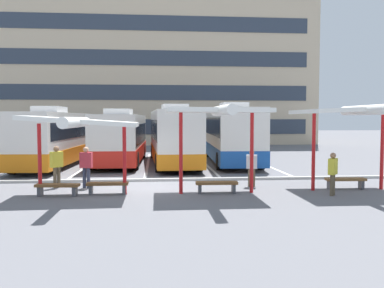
{
  "coord_description": "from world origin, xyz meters",
  "views": [
    {
      "loc": [
        0.52,
        -17.13,
        2.85
      ],
      "look_at": [
        2.35,
        3.55,
        1.57
      ],
      "focal_mm": 38.37,
      "sensor_mm": 36.0,
      "label": 1
    }
  ],
  "objects_px": {
    "coach_bus_2": "(173,137)",
    "waiting_shelter_1": "(81,123)",
    "waiting_passenger_2": "(86,164)",
    "waiting_shelter_3": "(352,112)",
    "waiting_passenger_3": "(333,171)",
    "bench_2": "(57,187)",
    "coach_bus_1": "(121,139)",
    "waiting_shelter_2": "(218,113)",
    "bench_5": "(346,181)",
    "coach_bus_3": "(230,135)",
    "coach_bus_0": "(58,139)",
    "bench_3": "(108,185)",
    "bench_4": "(217,185)",
    "waiting_passenger_0": "(252,166)",
    "waiting_passenger_1": "(57,163)"
  },
  "relations": [
    {
      "from": "coach_bus_2",
      "to": "waiting_shelter_1",
      "type": "xyz_separation_m",
      "value": [
        -3.79,
        -10.56,
        0.98
      ]
    },
    {
      "from": "waiting_passenger_2",
      "to": "waiting_shelter_3",
      "type": "bearing_deg",
      "value": -8.64
    },
    {
      "from": "coach_bus_2",
      "to": "waiting_passenger_3",
      "type": "xyz_separation_m",
      "value": [
        5.46,
        -11.23,
        -0.8
      ]
    },
    {
      "from": "waiting_shelter_1",
      "to": "bench_2",
      "type": "relative_size",
      "value": 2.77
    },
    {
      "from": "coach_bus_1",
      "to": "waiting_shelter_2",
      "type": "distance_m",
      "value": 12.31
    },
    {
      "from": "bench_5",
      "to": "waiting_passenger_2",
      "type": "distance_m",
      "value": 10.6
    },
    {
      "from": "coach_bus_3",
      "to": "waiting_shelter_2",
      "type": "relative_size",
      "value": 2.39
    },
    {
      "from": "coach_bus_0",
      "to": "bench_3",
      "type": "bearing_deg",
      "value": -67.76
    },
    {
      "from": "coach_bus_3",
      "to": "waiting_passenger_2",
      "type": "xyz_separation_m",
      "value": [
        -7.7,
        -9.34,
        -0.79
      ]
    },
    {
      "from": "coach_bus_2",
      "to": "bench_4",
      "type": "distance_m",
      "value": 10.56
    },
    {
      "from": "coach_bus_3",
      "to": "waiting_passenger_3",
      "type": "xyz_separation_m",
      "value": [
        1.68,
        -11.81,
        -0.86
      ]
    },
    {
      "from": "waiting_passenger_2",
      "to": "coach_bus_0",
      "type": "bearing_deg",
      "value": 109.79
    },
    {
      "from": "bench_2",
      "to": "waiting_shelter_3",
      "type": "height_order",
      "value": "waiting_shelter_3"
    },
    {
      "from": "waiting_shelter_1",
      "to": "waiting_passenger_3",
      "type": "xyz_separation_m",
      "value": [
        9.25,
        -0.67,
        -1.77
      ]
    },
    {
      "from": "bench_5",
      "to": "bench_2",
      "type": "bearing_deg",
      "value": -177.41
    },
    {
      "from": "waiting_shelter_1",
      "to": "bench_3",
      "type": "bearing_deg",
      "value": 21.12
    },
    {
      "from": "coach_bus_1",
      "to": "waiting_shelter_3",
      "type": "xyz_separation_m",
      "value": [
        9.86,
        -11.09,
        1.55
      ]
    },
    {
      "from": "bench_4",
      "to": "bench_5",
      "type": "bearing_deg",
      "value": 5.11
    },
    {
      "from": "coach_bus_1",
      "to": "waiting_passenger_3",
      "type": "xyz_separation_m",
      "value": [
        8.72,
        -11.96,
        -0.65
      ]
    },
    {
      "from": "waiting_shelter_3",
      "to": "waiting_passenger_3",
      "type": "distance_m",
      "value": 2.62
    },
    {
      "from": "bench_2",
      "to": "waiting_passenger_0",
      "type": "bearing_deg",
      "value": 10.63
    },
    {
      "from": "waiting_shelter_1",
      "to": "bench_2",
      "type": "distance_m",
      "value": 2.52
    },
    {
      "from": "waiting_passenger_2",
      "to": "waiting_shelter_2",
      "type": "bearing_deg",
      "value": -19.77
    },
    {
      "from": "coach_bus_0",
      "to": "waiting_shelter_3",
      "type": "height_order",
      "value": "coach_bus_0"
    },
    {
      "from": "bench_2",
      "to": "bench_3",
      "type": "relative_size",
      "value": 1.05
    },
    {
      "from": "coach_bus_2",
      "to": "waiting_shelter_1",
      "type": "relative_size",
      "value": 2.53
    },
    {
      "from": "coach_bus_2",
      "to": "waiting_shelter_1",
      "type": "distance_m",
      "value": 11.26
    },
    {
      "from": "waiting_shelter_1",
      "to": "waiting_shelter_2",
      "type": "distance_m",
      "value": 5.05
    },
    {
      "from": "coach_bus_2",
      "to": "waiting_passenger_3",
      "type": "relative_size",
      "value": 7.1
    },
    {
      "from": "waiting_passenger_1",
      "to": "bench_3",
      "type": "bearing_deg",
      "value": -36.41
    },
    {
      "from": "coach_bus_2",
      "to": "bench_5",
      "type": "bearing_deg",
      "value": -56.37
    },
    {
      "from": "bench_2",
      "to": "bench_3",
      "type": "height_order",
      "value": "same"
    },
    {
      "from": "bench_4",
      "to": "bench_5",
      "type": "relative_size",
      "value": 1.0
    },
    {
      "from": "coach_bus_0",
      "to": "waiting_passenger_1",
      "type": "xyz_separation_m",
      "value": [
        1.93,
        -8.59,
        -0.62
      ]
    },
    {
      "from": "coach_bus_0",
      "to": "bench_5",
      "type": "height_order",
      "value": "coach_bus_0"
    },
    {
      "from": "waiting_shelter_2",
      "to": "waiting_passenger_1",
      "type": "height_order",
      "value": "waiting_shelter_2"
    },
    {
      "from": "bench_2",
      "to": "waiting_passenger_1",
      "type": "relative_size",
      "value": 0.94
    },
    {
      "from": "bench_3",
      "to": "waiting_shelter_1",
      "type": "bearing_deg",
      "value": -158.88
    },
    {
      "from": "coach_bus_1",
      "to": "waiting_passenger_3",
      "type": "distance_m",
      "value": 14.82
    },
    {
      "from": "bench_5",
      "to": "waiting_shelter_3",
      "type": "bearing_deg",
      "value": -90.0
    },
    {
      "from": "bench_2",
      "to": "waiting_passenger_3",
      "type": "distance_m",
      "value": 10.2
    },
    {
      "from": "bench_5",
      "to": "waiting_passenger_2",
      "type": "height_order",
      "value": "waiting_passenger_2"
    },
    {
      "from": "coach_bus_2",
      "to": "bench_3",
      "type": "xyz_separation_m",
      "value": [
        -2.89,
        -10.21,
        -1.38
      ]
    },
    {
      "from": "coach_bus_3",
      "to": "waiting_passenger_3",
      "type": "distance_m",
      "value": 11.96
    },
    {
      "from": "waiting_shelter_3",
      "to": "waiting_passenger_1",
      "type": "height_order",
      "value": "waiting_shelter_3"
    },
    {
      "from": "coach_bus_0",
      "to": "waiting_passenger_2",
      "type": "bearing_deg",
      "value": -70.21
    },
    {
      "from": "coach_bus_3",
      "to": "waiting_shelter_3",
      "type": "bearing_deg",
      "value": -75.57
    },
    {
      "from": "bench_4",
      "to": "waiting_passenger_0",
      "type": "bearing_deg",
      "value": 39.61
    },
    {
      "from": "coach_bus_3",
      "to": "waiting_passenger_1",
      "type": "bearing_deg",
      "value": -134.41
    },
    {
      "from": "coach_bus_2",
      "to": "bench_3",
      "type": "bearing_deg",
      "value": -105.8
    }
  ]
}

